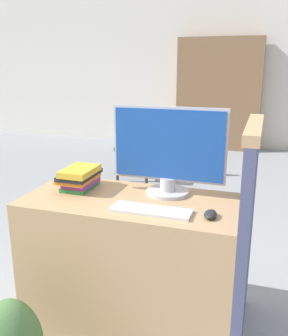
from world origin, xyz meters
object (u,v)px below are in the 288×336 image
at_px(monitor, 168,151).
at_px(far_chair, 139,140).
at_px(keyboard, 151,211).
at_px(book_stack, 80,178).
at_px(mouse, 210,214).

bearing_deg(monitor, far_chair, 112.33).
xyz_separation_m(monitor, keyboard, (-0.01, -0.28, -0.23)).
bearing_deg(far_chair, keyboard, -23.32).
distance_m(book_stack, far_chair, 2.68).
bearing_deg(keyboard, monitor, 88.07).
height_order(keyboard, book_stack, book_stack).
height_order(keyboard, far_chair, far_chair).
bearing_deg(far_chair, monitor, -21.09).
xyz_separation_m(mouse, book_stack, (-0.77, 0.18, 0.05)).
xyz_separation_m(monitor, far_chair, (-1.04, 2.52, -0.49)).
relative_size(monitor, book_stack, 2.25).
relative_size(keyboard, far_chair, 0.44).
distance_m(monitor, keyboard, 0.36).
relative_size(book_stack, far_chair, 0.31).
distance_m(keyboard, mouse, 0.28).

